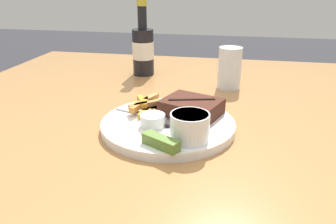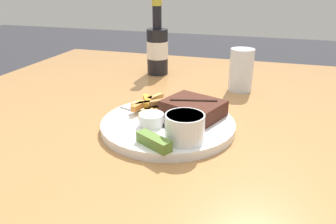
{
  "view_description": "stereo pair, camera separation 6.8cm",
  "coord_description": "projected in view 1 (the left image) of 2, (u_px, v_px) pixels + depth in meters",
  "views": [
    {
      "loc": [
        0.12,
        -0.62,
        1.08
      ],
      "look_at": [
        0.0,
        0.0,
        0.82
      ],
      "focal_mm": 35.0,
      "sensor_mm": 36.0,
      "label": 1
    },
    {
      "loc": [
        0.18,
        -0.6,
        1.08
      ],
      "look_at": [
        0.0,
        0.0,
        0.82
      ],
      "focal_mm": 35.0,
      "sensor_mm": 36.0,
      "label": 2
    }
  ],
  "objects": [
    {
      "name": "dining_table",
      "position": [
        168.0,
        158.0,
        0.72
      ],
      "size": [
        1.27,
        1.34,
        0.78
      ],
      "color": "#A87542",
      "rests_on": "ground_plane"
    },
    {
      "name": "dinner_plate",
      "position": [
        168.0,
        125.0,
        0.69
      ],
      "size": [
        0.28,
        0.28,
        0.02
      ],
      "color": "white",
      "rests_on": "dining_table"
    },
    {
      "name": "steak_portion",
      "position": [
        192.0,
        107.0,
        0.71
      ],
      "size": [
        0.15,
        0.13,
        0.04
      ],
      "color": "#472319",
      "rests_on": "dinner_plate"
    },
    {
      "name": "fries_pile",
      "position": [
        150.0,
        106.0,
        0.74
      ],
      "size": [
        0.1,
        0.12,
        0.02
      ],
      "color": "gold",
      "rests_on": "dinner_plate"
    },
    {
      "name": "coleslaw_cup",
      "position": [
        190.0,
        125.0,
        0.6
      ],
      "size": [
        0.07,
        0.07,
        0.05
      ],
      "color": "white",
      "rests_on": "dinner_plate"
    },
    {
      "name": "dipping_sauce_cup",
      "position": [
        153.0,
        120.0,
        0.66
      ],
      "size": [
        0.05,
        0.05,
        0.03
      ],
      "color": "silver",
      "rests_on": "dinner_plate"
    },
    {
      "name": "pickle_spear",
      "position": [
        161.0,
        142.0,
        0.58
      ],
      "size": [
        0.08,
        0.06,
        0.02
      ],
      "color": "#567A2D",
      "rests_on": "dinner_plate"
    },
    {
      "name": "fork_utensil",
      "position": [
        139.0,
        113.0,
        0.72
      ],
      "size": [
        0.13,
        0.06,
        0.0
      ],
      "rotation": [
        0.0,
        0.0,
        5.95
      ],
      "color": "#B7B7BC",
      "rests_on": "dinner_plate"
    },
    {
      "name": "knife_utensil",
      "position": [
        177.0,
        115.0,
        0.71
      ],
      "size": [
        0.05,
        0.16,
        0.01
      ],
      "rotation": [
        0.0,
        0.0,
        1.34
      ],
      "color": "#B7B7BC",
      "rests_on": "dinner_plate"
    },
    {
      "name": "beer_bottle",
      "position": [
        143.0,
        49.0,
        1.05
      ],
      "size": [
        0.07,
        0.07,
        0.23
      ],
      "color": "black",
      "rests_on": "dining_table"
    },
    {
      "name": "drinking_glass",
      "position": [
        230.0,
        68.0,
        0.92
      ],
      "size": [
        0.07,
        0.07,
        0.12
      ],
      "color": "silver",
      "rests_on": "dining_table"
    }
  ]
}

